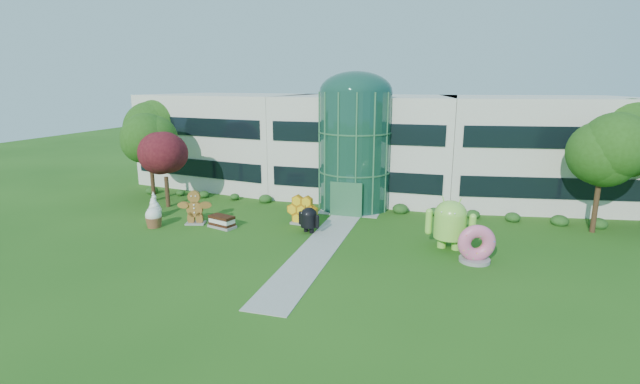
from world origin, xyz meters
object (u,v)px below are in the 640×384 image
(android_green, at_px, (450,221))
(android_black, at_px, (309,218))
(donut, at_px, (476,243))
(gingerbread, at_px, (195,207))

(android_green, relative_size, android_black, 1.74)
(android_green, distance_m, donut, 2.58)
(android_black, height_order, gingerbread, gingerbread)
(android_black, bearing_deg, android_green, 17.93)
(android_black, xyz_separation_m, donut, (11.30, -2.55, 0.11))
(android_green, xyz_separation_m, gingerbread, (-18.68, 0.14, -0.57))
(android_black, bearing_deg, donut, 8.75)
(android_green, bearing_deg, gingerbread, -170.70)
(donut, xyz_separation_m, gingerbread, (-20.23, 2.09, 0.13))
(donut, bearing_deg, android_green, 113.50)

